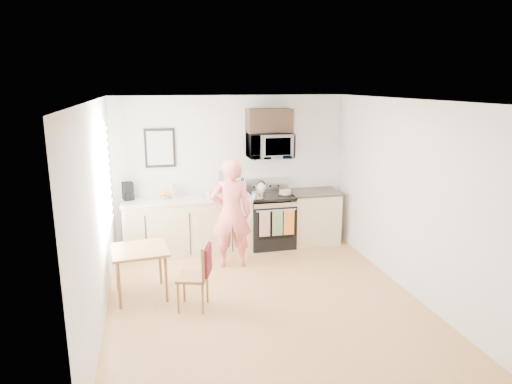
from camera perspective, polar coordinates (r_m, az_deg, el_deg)
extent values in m
plane|color=#AA8041|center=(6.24, 0.88, -13.21)|extent=(4.60, 4.60, 0.00)
cube|color=silver|center=(7.96, -3.10, 2.61)|extent=(4.00, 0.04, 2.60)
cube|color=silver|center=(3.71, 9.76, -10.65)|extent=(4.00, 0.04, 2.60)
cube|color=silver|center=(5.64, -19.20, -2.72)|extent=(0.04, 4.60, 2.60)
cube|color=silver|center=(6.54, 18.19, -0.48)|extent=(0.04, 4.60, 2.60)
cube|color=white|center=(5.57, 0.98, 11.41)|extent=(4.00, 4.60, 0.04)
cube|color=silver|center=(6.36, -18.50, 1.43)|extent=(0.02, 1.40, 1.50)
cube|color=white|center=(6.36, -18.41, 1.43)|extent=(0.01, 1.30, 1.40)
cube|color=tan|center=(7.79, -8.45, -4.23)|extent=(2.10, 0.60, 0.90)
cube|color=silver|center=(7.66, -8.57, -0.88)|extent=(2.14, 0.64, 0.04)
cube|color=tan|center=(8.25, 7.18, -3.17)|extent=(0.84, 0.60, 0.90)
cube|color=black|center=(8.13, 7.28, 0.01)|extent=(0.88, 0.64, 0.04)
cube|color=black|center=(8.01, 1.84, -4.05)|extent=(0.76, 0.65, 0.77)
cube|color=black|center=(7.71, 2.45, -4.29)|extent=(0.61, 0.02, 0.45)
cube|color=#AAAAAF|center=(7.61, 2.47, -1.92)|extent=(0.74, 0.02, 0.14)
cylinder|color=#AAAAAF|center=(7.58, 2.57, -2.30)|extent=(0.68, 0.02, 0.02)
cube|color=black|center=(7.87, 1.87, -0.49)|extent=(0.76, 0.65, 0.04)
cube|color=#AAAAAF|center=(8.10, 1.38, 0.93)|extent=(0.76, 0.08, 0.24)
cube|color=beige|center=(7.59, 1.10, -4.01)|extent=(0.18, 0.02, 0.44)
cube|color=#5D754E|center=(7.64, 2.70, -3.89)|extent=(0.18, 0.02, 0.44)
cube|color=#CC651E|center=(7.70, 4.14, -3.78)|extent=(0.18, 0.02, 0.44)
imported|color=#AAAAAF|center=(7.81, 1.72, 5.83)|extent=(0.76, 0.51, 0.42)
cube|color=black|center=(7.81, 1.66, 8.92)|extent=(0.76, 0.35, 0.40)
cube|color=black|center=(7.76, -11.92, 5.41)|extent=(0.50, 0.03, 0.65)
cube|color=#B7BBB0|center=(7.74, -11.91, 5.39)|extent=(0.42, 0.01, 0.56)
cube|color=red|center=(7.96, -2.73, 2.60)|extent=(0.20, 0.02, 0.20)
imported|color=#D3403A|center=(7.00, -3.11, -2.69)|extent=(0.67, 0.49, 1.71)
cube|color=brown|center=(6.26, -14.36, -7.04)|extent=(0.71, 0.71, 0.04)
cylinder|color=brown|center=(6.11, -16.73, -11.14)|extent=(0.04, 0.04, 0.63)
cylinder|color=brown|center=(6.14, -11.15, -10.65)|extent=(0.04, 0.04, 0.63)
cylinder|color=brown|center=(6.65, -16.98, -9.09)|extent=(0.04, 0.04, 0.63)
cylinder|color=brown|center=(6.68, -11.88, -8.65)|extent=(0.04, 0.04, 0.63)
cube|color=brown|center=(5.89, -7.93, -10.52)|extent=(0.46, 0.46, 0.04)
cube|color=brown|center=(5.77, -6.31, -8.55)|extent=(0.15, 0.36, 0.44)
cube|color=#510D15|center=(5.76, -6.09, -8.48)|extent=(0.15, 0.33, 0.36)
cylinder|color=brown|center=(5.88, -9.70, -12.97)|extent=(0.03, 0.03, 0.40)
cylinder|color=brown|center=(5.82, -6.67, -13.18)|extent=(0.03, 0.03, 0.40)
cylinder|color=brown|center=(6.15, -8.98, -11.71)|extent=(0.03, 0.03, 0.40)
cylinder|color=brown|center=(6.09, -6.09, -11.89)|extent=(0.03, 0.03, 0.40)
cube|color=brown|center=(7.83, -1.71, 0.46)|extent=(0.09, 0.13, 0.19)
cylinder|color=red|center=(7.90, -4.37, 0.46)|extent=(0.13, 0.13, 0.17)
imported|color=white|center=(7.71, -11.39, -0.56)|extent=(0.26, 0.26, 0.05)
cube|color=tan|center=(7.69, -10.26, 0.11)|extent=(0.11, 0.11, 0.22)
cube|color=black|center=(7.73, -15.72, 0.13)|extent=(0.20, 0.23, 0.28)
cylinder|color=black|center=(7.66, -15.71, -0.53)|extent=(0.11, 0.11, 0.11)
cube|color=tan|center=(7.56, -5.01, -0.38)|extent=(0.32, 0.20, 0.11)
cylinder|color=black|center=(7.87, 3.65, -0.29)|extent=(0.25, 0.25, 0.01)
cylinder|color=tan|center=(7.86, 3.66, 0.01)|extent=(0.20, 0.20, 0.07)
sphere|color=white|center=(7.97, 0.63, 0.51)|extent=(0.17, 0.17, 0.17)
cone|color=white|center=(7.95, 0.63, 1.15)|extent=(0.05, 0.05, 0.05)
torus|color=black|center=(7.96, 0.63, 0.89)|extent=(0.15, 0.02, 0.15)
cylinder|color=#AAAAAF|center=(7.61, 0.22, -0.39)|extent=(0.20, 0.20, 0.10)
cylinder|color=black|center=(7.45, 0.42, -0.37)|extent=(0.03, 0.18, 0.02)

